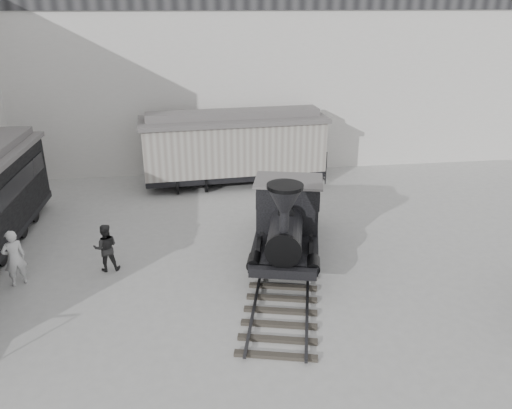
{
  "coord_description": "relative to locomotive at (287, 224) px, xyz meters",
  "views": [
    {
      "loc": [
        -2.28,
        -11.33,
        8.43
      ],
      "look_at": [
        -0.17,
        4.21,
        2.0
      ],
      "focal_mm": 35.0,
      "sensor_mm": 36.0,
      "label": 1
    }
  ],
  "objects": [
    {
      "name": "ground",
      "position": [
        -0.89,
        -4.05,
        -1.28
      ],
      "size": [
        90.0,
        90.0,
        0.0
      ],
      "primitive_type": "plane",
      "color": "#9E9E9B"
    },
    {
      "name": "north_wall",
      "position": [
        -0.89,
        10.94,
        4.27
      ],
      "size": [
        34.0,
        2.51,
        11.0
      ],
      "color": "silver",
      "rests_on": "ground"
    },
    {
      "name": "locomotive",
      "position": [
        0.0,
        0.0,
        0.0
      ],
      "size": [
        4.43,
        10.06,
        3.48
      ],
      "rotation": [
        0.0,
        0.0,
        -0.24
      ],
      "color": "#292621",
      "rests_on": "ground"
    },
    {
      "name": "boxcar",
      "position": [
        -1.09,
        7.96,
        0.62
      ],
      "size": [
        9.05,
        3.38,
        3.64
      ],
      "rotation": [
        0.0,
        0.0,
        0.07
      ],
      "color": "black",
      "rests_on": "ground"
    },
    {
      "name": "visitor_a",
      "position": [
        -8.83,
        -0.66,
        -0.34
      ],
      "size": [
        0.82,
        0.74,
        1.89
      ],
      "primitive_type": "imported",
      "rotation": [
        0.0,
        0.0,
        3.69
      ],
      "color": "silver",
      "rests_on": "ground"
    },
    {
      "name": "visitor_b",
      "position": [
        -6.14,
        -0.08,
        -0.45
      ],
      "size": [
        0.86,
        0.7,
        1.66
      ],
      "primitive_type": "imported",
      "rotation": [
        0.0,
        0.0,
        3.24
      ],
      "color": "#292929",
      "rests_on": "ground"
    }
  ]
}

